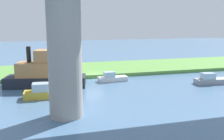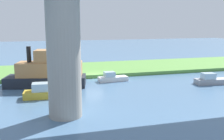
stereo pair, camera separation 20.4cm
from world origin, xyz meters
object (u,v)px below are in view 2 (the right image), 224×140
object	(u,v)px
mooring_post	(30,74)
riverboat_paddlewheel	(211,80)
skiff_small	(46,92)
houseboat_blue	(49,72)
pontoon_yellow	(112,78)
person_on_bank	(63,70)
bridge_pylon	(64,53)

from	to	relation	value
mooring_post	riverboat_paddlewheel	size ratio (longest dim) A/B	0.20
riverboat_paddlewheel	skiff_small	world-z (taller)	skiff_small
houseboat_blue	pontoon_yellow	world-z (taller)	houseboat_blue
person_on_bank	houseboat_blue	distance (m)	4.22
mooring_post	skiff_small	world-z (taller)	skiff_small
riverboat_paddlewheel	pontoon_yellow	xyz separation A→B (m)	(11.55, -4.97, -0.05)
bridge_pylon	riverboat_paddlewheel	xyz separation A→B (m)	(-18.89, -6.72, -4.73)
person_on_bank	mooring_post	xyz separation A→B (m)	(4.29, -0.24, -0.25)
bridge_pylon	person_on_bank	distance (m)	15.41
houseboat_blue	riverboat_paddlewheel	size ratio (longest dim) A/B	2.27
mooring_post	houseboat_blue	size ratio (longest dim) A/B	0.09
bridge_pylon	person_on_bank	xyz separation A→B (m)	(-1.22, -14.83, -4.03)
riverboat_paddlewheel	skiff_small	bearing A→B (deg)	1.68
houseboat_blue	riverboat_paddlewheel	world-z (taller)	houseboat_blue
person_on_bank	houseboat_blue	world-z (taller)	houseboat_blue
skiff_small	mooring_post	bearing A→B (deg)	-79.40
bridge_pylon	riverboat_paddlewheel	world-z (taller)	bridge_pylon
riverboat_paddlewheel	skiff_small	xyz separation A→B (m)	(20.28, 0.60, 0.05)
riverboat_paddlewheel	bridge_pylon	bearing A→B (deg)	19.59
person_on_bank	bridge_pylon	bearing A→B (deg)	85.28
houseboat_blue	skiff_small	size ratio (longest dim) A/B	2.09
pontoon_yellow	skiff_small	size ratio (longest dim) A/B	0.82
bridge_pylon	houseboat_blue	size ratio (longest dim) A/B	1.05
person_on_bank	riverboat_paddlewheel	xyz separation A→B (m)	(-17.67, 8.10, -0.69)
houseboat_blue	riverboat_paddlewheel	xyz separation A→B (m)	(-19.69, 4.45, -1.29)
riverboat_paddlewheel	houseboat_blue	bearing A→B (deg)	-12.74
riverboat_paddlewheel	person_on_bank	bearing A→B (deg)	-24.64
person_on_bank	riverboat_paddlewheel	bearing A→B (deg)	155.36
person_on_bank	houseboat_blue	bearing A→B (deg)	61.02
bridge_pylon	mooring_post	world-z (taller)	bridge_pylon
skiff_small	houseboat_blue	bearing A→B (deg)	-96.69
bridge_pylon	houseboat_blue	distance (m)	11.72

